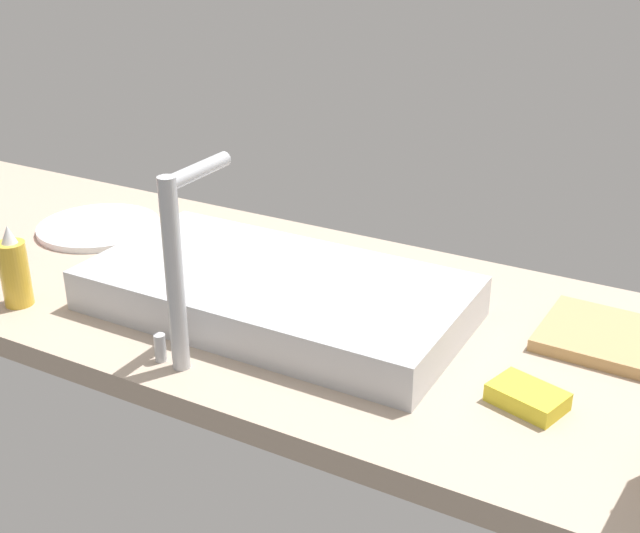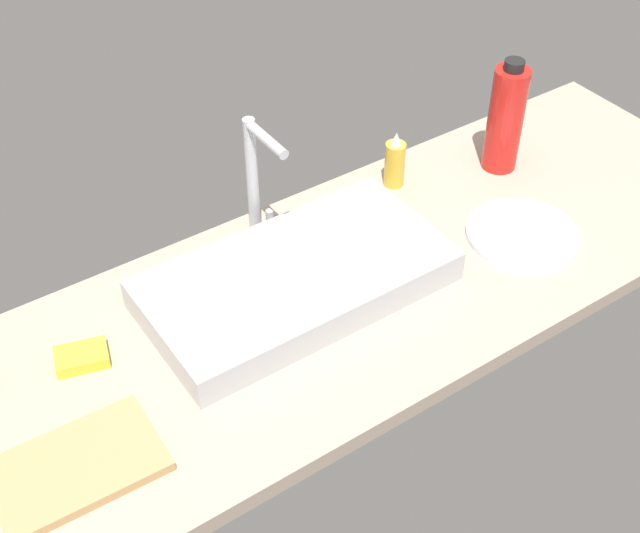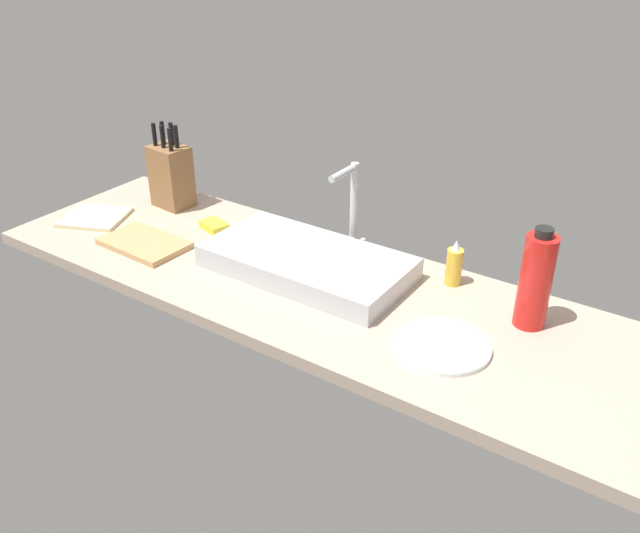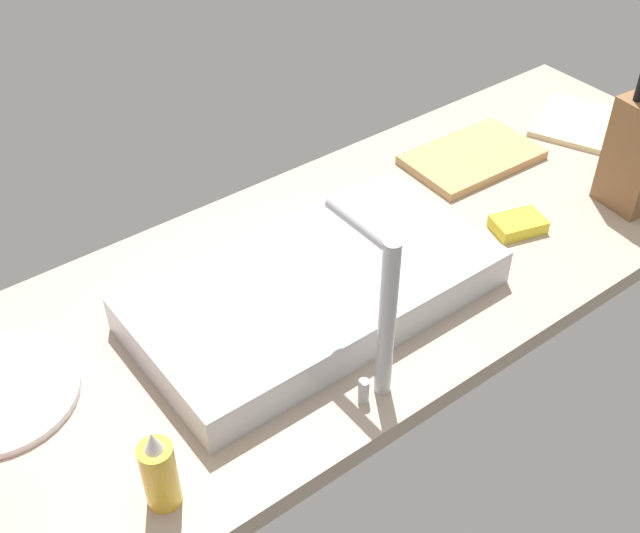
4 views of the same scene
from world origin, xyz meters
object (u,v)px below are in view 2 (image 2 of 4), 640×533
at_px(faucet, 256,172).
at_px(water_bottle, 506,118).
at_px(cutting_board, 77,467).
at_px(dinner_plate, 522,234).
at_px(soap_bottle, 395,162).
at_px(sink_basin, 296,280).
at_px(dish_sponge, 82,357).

bearing_deg(faucet, water_bottle, -9.06).
bearing_deg(faucet, cutting_board, -148.20).
height_order(water_bottle, dinner_plate, water_bottle).
height_order(cutting_board, dinner_plate, cutting_board).
distance_m(cutting_board, water_bottle, 1.13).
bearing_deg(dinner_plate, soap_bottle, 109.92).
relative_size(soap_bottle, dinner_plate, 0.57).
relative_size(faucet, soap_bottle, 2.06).
height_order(soap_bottle, water_bottle, water_bottle).
distance_m(sink_basin, dish_sponge, 0.41).
height_order(soap_bottle, dish_sponge, soap_bottle).
bearing_deg(faucet, soap_bottle, -2.29).
height_order(cutting_board, soap_bottle, soap_bottle).
bearing_deg(sink_basin, soap_bottle, 25.03).
xyz_separation_m(water_bottle, dinner_plate, (-0.13, -0.21, -0.12)).
xyz_separation_m(sink_basin, dish_sponge, (-0.40, 0.06, -0.02)).
xyz_separation_m(faucet, cutting_board, (-0.53, -0.33, -0.15)).
distance_m(faucet, water_bottle, 0.58).
height_order(sink_basin, dish_sponge, sink_basin).
height_order(faucet, dish_sponge, faucet).
distance_m(dinner_plate, dish_sponge, 0.89).
xyz_separation_m(sink_basin, dinner_plate, (0.47, -0.12, -0.03)).
distance_m(faucet, soap_bottle, 0.35).
bearing_deg(cutting_board, dinner_plate, 1.48).
xyz_separation_m(sink_basin, faucet, (0.03, 0.18, 0.13)).
bearing_deg(dinner_plate, faucet, 145.34).
distance_m(sink_basin, dinner_plate, 0.49).
bearing_deg(dish_sponge, soap_bottle, 8.03).
distance_m(sink_basin, cutting_board, 0.52).
distance_m(cutting_board, dinner_plate, 0.97).
bearing_deg(dinner_plate, water_bottle, 58.13).
height_order(dinner_plate, dish_sponge, dish_sponge).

